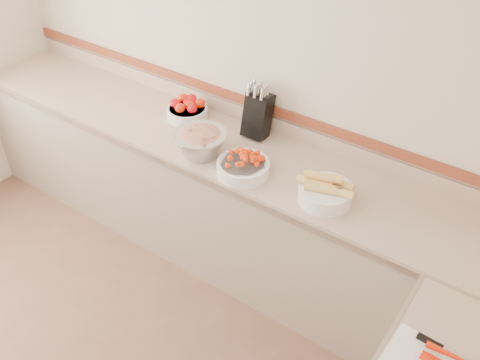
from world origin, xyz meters
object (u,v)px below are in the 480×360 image
Objects in this scene: tomato_bowl at (187,109)px; cherry_tomato_bowl at (243,166)px; knife_block at (258,114)px; corn_bowl at (326,191)px; rhubarb_bowl at (201,142)px.

cherry_tomato_bowl reaches higher than tomato_bowl.
knife_block is 1.21× the size of cherry_tomato_bowl.
corn_bowl is 0.80m from rhubarb_bowl.
cherry_tomato_bowl is 0.49m from corn_bowl.
knife_block is at bearing 10.36° from tomato_bowl.
corn_bowl is at bearing 6.57° from cherry_tomato_bowl.
corn_bowl reaches higher than tomato_bowl.
cherry_tomato_bowl is (0.16, -0.39, -0.09)m from knife_block.
rhubarb_bowl reaches higher than tomato_bowl.
knife_block is 0.43m from cherry_tomato_bowl.
rhubarb_bowl is (-0.15, -0.37, -0.05)m from knife_block.
corn_bowl reaches higher than cherry_tomato_bowl.
corn_bowl is at bearing -12.00° from tomato_bowl.
cherry_tomato_bowl is 0.31m from rhubarb_bowl.
cherry_tomato_bowl is at bearing -24.67° from tomato_bowl.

